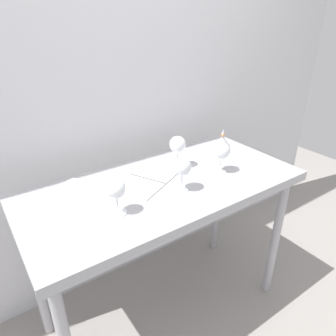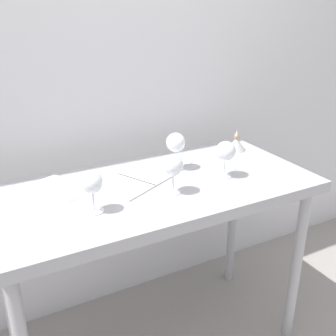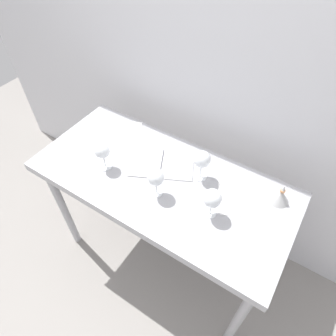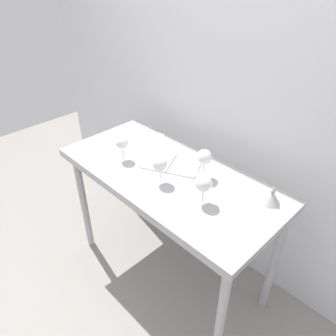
# 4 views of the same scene
# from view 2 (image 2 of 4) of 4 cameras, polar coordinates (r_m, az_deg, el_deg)

# --- Properties ---
(back_wall) EXTENTS (3.80, 0.04, 2.60)m
(back_wall) POSITION_cam_2_polar(r_m,az_deg,el_deg) (2.05, -8.29, 13.06)
(back_wall) COLOR silver
(back_wall) RESTS_ON ground_plane
(steel_counter) EXTENTS (1.40, 0.65, 0.90)m
(steel_counter) POSITION_cam_2_polar(r_m,az_deg,el_deg) (1.78, -1.75, -5.56)
(steel_counter) COLOR #A6A6AB
(steel_counter) RESTS_ON ground_plane
(wine_glass_near_left) EXTENTS (0.08, 0.08, 0.16)m
(wine_glass_near_left) POSITION_cam_2_polar(r_m,az_deg,el_deg) (1.50, -10.66, -2.24)
(wine_glass_near_left) COLOR white
(wine_glass_near_left) RESTS_ON steel_counter
(wine_glass_near_center) EXTENTS (0.09, 0.09, 0.17)m
(wine_glass_near_center) POSITION_cam_2_polar(r_m,az_deg,el_deg) (1.62, 0.71, 0.29)
(wine_glass_near_center) COLOR white
(wine_glass_near_center) RESTS_ON steel_counter
(wine_glass_near_right) EXTENTS (0.09, 0.09, 0.17)m
(wine_glass_near_right) POSITION_cam_2_polar(r_m,az_deg,el_deg) (1.79, 8.12, 2.24)
(wine_glass_near_right) COLOR white
(wine_glass_near_right) RESTS_ON steel_counter
(wine_glass_far_right) EXTENTS (0.09, 0.09, 0.18)m
(wine_glass_far_right) POSITION_cam_2_polar(r_m,az_deg,el_deg) (1.85, 1.09, 3.48)
(wine_glass_far_right) COLOR white
(wine_glass_far_right) RESTS_ON steel_counter
(open_notebook) EXTENTS (0.40, 0.34, 0.01)m
(open_notebook) POSITION_cam_2_polar(r_m,az_deg,el_deg) (1.77, -4.49, -1.71)
(open_notebook) COLOR white
(open_notebook) RESTS_ON steel_counter
(tasting_sheet_upper) EXTENTS (0.27, 0.31, 0.00)m
(tasting_sheet_upper) POSITION_cam_2_polar(r_m,az_deg,el_deg) (1.76, -15.17, -2.79)
(tasting_sheet_upper) COLOR white
(tasting_sheet_upper) RESTS_ON steel_counter
(tasting_sheet_lower) EXTENTS (0.27, 0.30, 0.00)m
(tasting_sheet_lower) POSITION_cam_2_polar(r_m,az_deg,el_deg) (1.99, 6.68, 0.92)
(tasting_sheet_lower) COLOR white
(tasting_sheet_lower) RESTS_ON steel_counter
(decanter_funnel) EXTENTS (0.10, 0.10, 0.11)m
(decanter_funnel) POSITION_cam_2_polar(r_m,az_deg,el_deg) (2.15, 9.59, 3.40)
(decanter_funnel) COLOR #B3B3B3
(decanter_funnel) RESTS_ON steel_counter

